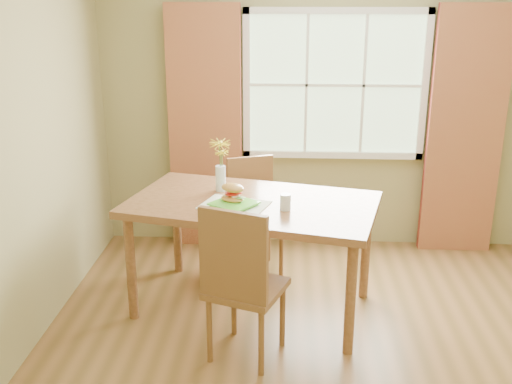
{
  "coord_description": "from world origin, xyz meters",
  "views": [
    {
      "loc": [
        -0.41,
        -3.46,
        2.29
      ],
      "look_at": [
        -0.63,
        0.54,
        0.94
      ],
      "focal_mm": 42.0,
      "sensor_mm": 36.0,
      "label": 1
    }
  ],
  "objects": [
    {
      "name": "window",
      "position": [
        0.0,
        1.87,
        1.5
      ],
      "size": [
        1.62,
        0.06,
        1.32
      ],
      "color": "#B3D8A3",
      "rests_on": "room"
    },
    {
      "name": "water_glass",
      "position": [
        -0.42,
        0.42,
        0.91
      ],
      "size": [
        0.08,
        0.08,
        0.11
      ],
      "color": "silver",
      "rests_on": "dining_table"
    },
    {
      "name": "croissant_sandwich",
      "position": [
        -0.79,
        0.51,
        0.94
      ],
      "size": [
        0.22,
        0.2,
        0.13
      ],
      "rotation": [
        0.0,
        0.0,
        -0.53
      ],
      "color": "gold",
      "rests_on": "plate"
    },
    {
      "name": "curtain_right",
      "position": [
        1.15,
        1.78,
        1.1
      ],
      "size": [
        0.65,
        0.08,
        2.2
      ],
      "primitive_type": "cube",
      "color": "maroon",
      "rests_on": "room"
    },
    {
      "name": "room",
      "position": [
        0.0,
        0.0,
        1.35
      ],
      "size": [
        4.24,
        3.84,
        2.74
      ],
      "color": "brown",
      "rests_on": "ground"
    },
    {
      "name": "plate",
      "position": [
        -0.78,
        0.47,
        0.87
      ],
      "size": [
        0.38,
        0.38,
        0.01
      ],
      "primitive_type": "cube",
      "rotation": [
        0.0,
        0.0,
        -0.64
      ],
      "color": "#53C130",
      "rests_on": "placemat"
    },
    {
      "name": "flower_vase",
      "position": [
        -0.91,
        0.82,
        1.09
      ],
      "size": [
        0.16,
        0.16,
        0.4
      ],
      "color": "silver",
      "rests_on": "dining_table"
    },
    {
      "name": "chair_near",
      "position": [
        -0.69,
        -0.12,
        0.59
      ],
      "size": [
        0.57,
        0.57,
        1.07
      ],
      "rotation": [
        0.0,
        0.0,
        -0.36
      ],
      "color": "brown",
      "rests_on": "room"
    },
    {
      "name": "curtain_left",
      "position": [
        -1.15,
        1.78,
        1.1
      ],
      "size": [
        0.65,
        0.08,
        2.2
      ],
      "primitive_type": "cube",
      "color": "maroon",
      "rests_on": "room"
    },
    {
      "name": "placemat",
      "position": [
        -0.78,
        0.49,
        0.86
      ],
      "size": [
        0.53,
        0.45,
        0.01
      ],
      "primitive_type": "cube",
      "rotation": [
        0.0,
        0.0,
        -0.32
      ],
      "color": "beige",
      "rests_on": "dining_table"
    },
    {
      "name": "chair_far",
      "position": [
        -0.68,
        1.29,
        0.53
      ],
      "size": [
        0.52,
        0.52,
        0.97
      ],
      "rotation": [
        0.0,
        0.0,
        0.36
      ],
      "color": "brown",
      "rests_on": "room"
    },
    {
      "name": "dining_table",
      "position": [
        -0.66,
        0.59,
        0.77
      ],
      "size": [
        1.94,
        1.37,
        0.85
      ],
      "rotation": [
        0.0,
        0.0,
        -0.24
      ],
      "color": "brown",
      "rests_on": "room"
    }
  ]
}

